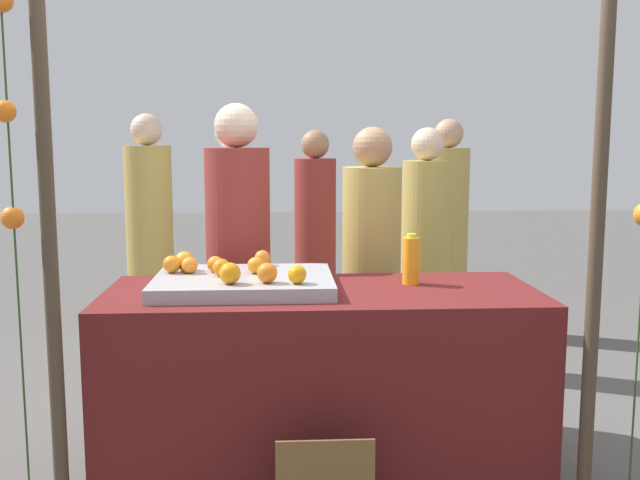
{
  "coord_description": "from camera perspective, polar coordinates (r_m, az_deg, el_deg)",
  "views": [
    {
      "loc": [
        -0.19,
        -3.09,
        1.51
      ],
      "look_at": [
        0.0,
        0.15,
        1.06
      ],
      "focal_mm": 40.56,
      "sensor_mm": 36.0,
      "label": 1
    }
  ],
  "objects": [
    {
      "name": "orange_4",
      "position": [
        3.0,
        -7.12,
        -2.63
      ],
      "size": [
        0.09,
        0.09,
        0.09
      ],
      "primitive_type": "sphere",
      "color": "orange",
      "rests_on": "orange_tray"
    },
    {
      "name": "crowd_person_3",
      "position": [
        5.52,
        -0.38,
        -0.13
      ],
      "size": [
        0.32,
        0.32,
        1.58
      ],
      "color": "maroon",
      "rests_on": "ground_plane"
    },
    {
      "name": "vendor_left",
      "position": [
        3.86,
        -6.44,
        -2.85
      ],
      "size": [
        0.34,
        0.34,
        1.69
      ],
      "color": "maroon",
      "rests_on": "ground_plane"
    },
    {
      "name": "crowd_person_0",
      "position": [
        4.87,
        -6.82,
        -0.76
      ],
      "size": [
        0.33,
        0.33,
        1.67
      ],
      "color": "beige",
      "rests_on": "ground_plane"
    },
    {
      "name": "orange_9",
      "position": [
        3.01,
        -4.19,
        -2.6
      ],
      "size": [
        0.09,
        0.09,
        0.09
      ],
      "primitive_type": "sphere",
      "color": "orange",
      "rests_on": "orange_tray"
    },
    {
      "name": "crowd_person_1",
      "position": [
        4.82,
        8.31,
        -1.34
      ],
      "size": [
        0.32,
        0.32,
        1.59
      ],
      "color": "tan",
      "rests_on": "ground_plane"
    },
    {
      "name": "orange_6",
      "position": [
        3.23,
        -5.09,
        -2.0
      ],
      "size": [
        0.07,
        0.07,
        0.07
      ],
      "primitive_type": "sphere",
      "color": "orange",
      "rests_on": "orange_tray"
    },
    {
      "name": "canopy_post_right",
      "position": [
        2.95,
        20.99,
        0.12
      ],
      "size": [
        0.06,
        0.06,
        2.27
      ],
      "primitive_type": "cylinder",
      "color": "#473828",
      "rests_on": "ground_plane"
    },
    {
      "name": "canopy_post_left",
      "position": [
        2.82,
        -20.57,
        -0.21
      ],
      "size": [
        0.06,
        0.06,
        2.27
      ],
      "primitive_type": "cylinder",
      "color": "#473828",
      "rests_on": "ground_plane"
    },
    {
      "name": "orange_0",
      "position": [
        3.35,
        -10.64,
        -1.64
      ],
      "size": [
        0.09,
        0.09,
        0.09
      ],
      "primitive_type": "sphere",
      "color": "orange",
      "rests_on": "orange_tray"
    },
    {
      "name": "vendor_right",
      "position": [
        3.95,
        4.06,
        -3.41
      ],
      "size": [
        0.32,
        0.32,
        1.58
      ],
      "color": "tan",
      "rests_on": "ground_plane"
    },
    {
      "name": "orange_3",
      "position": [
        2.99,
        -1.81,
        -2.73
      ],
      "size": [
        0.08,
        0.08,
        0.08
      ],
      "primitive_type": "sphere",
      "color": "orange",
      "rests_on": "orange_tray"
    },
    {
      "name": "juice_bottle",
      "position": [
        3.3,
        7.2,
        -1.6
      ],
      "size": [
        0.08,
        0.08,
        0.23
      ],
      "color": "orange",
      "rests_on": "stall_counter"
    },
    {
      "name": "orange_2",
      "position": [
        3.27,
        -10.25,
        -1.97
      ],
      "size": [
        0.07,
        0.07,
        0.07
      ],
      "primitive_type": "sphere",
      "color": "orange",
      "rests_on": "orange_tray"
    },
    {
      "name": "orange_1",
      "position": [
        3.28,
        -8.27,
        -1.9
      ],
      "size": [
        0.07,
        0.07,
        0.07
      ],
      "primitive_type": "sphere",
      "color": "orange",
      "rests_on": "orange_tray"
    },
    {
      "name": "ground_plane",
      "position": [
        3.44,
        0.15,
        -18.04
      ],
      "size": [
        24.0,
        24.0,
        0.0
      ],
      "primitive_type": "plane",
      "color": "#565451"
    },
    {
      "name": "orange_8",
      "position": [
        3.18,
        -7.78,
        -2.16
      ],
      "size": [
        0.08,
        0.08,
        0.08
      ],
      "primitive_type": "sphere",
      "color": "orange",
      "rests_on": "orange_tray"
    },
    {
      "name": "orange_7",
      "position": [
        3.43,
        -4.57,
        -1.42
      ],
      "size": [
        0.07,
        0.07,
        0.07
      ],
      "primitive_type": "sphere",
      "color": "orange",
      "rests_on": "orange_tray"
    },
    {
      "name": "crowd_person_2",
      "position": [
        5.44,
        -13.27,
        0.12
      ],
      "size": [
        0.34,
        0.34,
        1.69
      ],
      "color": "tan",
      "rests_on": "ground_plane"
    },
    {
      "name": "garland_strand_left",
      "position": [
        2.85,
        -23.47,
        8.59
      ],
      "size": [
        0.09,
        0.09,
        2.09
      ],
      "color": "#2D4C23",
      "rests_on": "ground_plane"
    },
    {
      "name": "crowd_person_4",
      "position": [
        5.78,
        9.95,
        0.53
      ],
      "size": [
        0.33,
        0.33,
        1.67
      ],
      "color": "tan",
      "rests_on": "ground_plane"
    },
    {
      "name": "orange_5",
      "position": [
        3.3,
        -11.62,
        -1.89
      ],
      "size": [
        0.08,
        0.08,
        0.08
      ],
      "primitive_type": "sphere",
      "color": "orange",
      "rests_on": "orange_tray"
    },
    {
      "name": "stall_counter",
      "position": [
        3.28,
        0.16,
        -11.3
      ],
      "size": [
        1.89,
        0.77,
        0.86
      ],
      "primitive_type": "cube",
      "color": "#5B1919",
      "rests_on": "ground_plane"
    },
    {
      "name": "orange_tray",
      "position": [
        3.19,
        -6.02,
        -3.35
      ],
      "size": [
        0.78,
        0.61,
        0.06
      ],
      "primitive_type": "cube",
      "color": "#9EA0A5",
      "rests_on": "stall_counter"
    }
  ]
}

